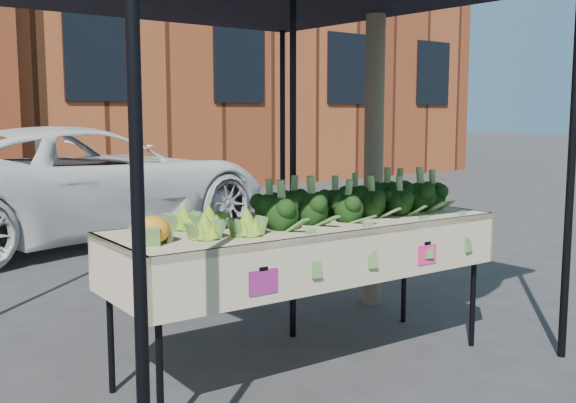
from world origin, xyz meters
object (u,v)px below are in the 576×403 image
at_px(vehicle, 75,34).
at_px(street_tree, 376,24).
at_px(canopy, 243,140).
at_px(table, 309,295).

distance_m(vehicle, street_tree, 4.39).
bearing_deg(canopy, table, -83.75).
distance_m(table, street_tree, 2.32).
relative_size(table, street_tree, 0.55).
xyz_separation_m(table, vehicle, (0.59, 5.08, 2.04)).
height_order(table, street_tree, street_tree).
height_order(table, canopy, canopy).
bearing_deg(canopy, street_tree, 6.83).
bearing_deg(table, vehicle, 83.32).
relative_size(table, vehicle, 0.49).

